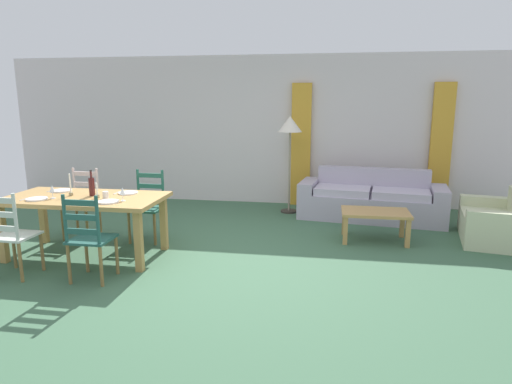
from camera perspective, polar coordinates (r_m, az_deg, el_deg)
The scene contains 27 objects.
ground_plane at distance 5.33m, azimuth -5.90°, elevation -9.10°, with size 9.60×9.60×0.02m, color #3C6246.
wall_far at distance 8.23m, azimuth -0.01°, elevation 8.02°, with size 9.60×0.16×2.70m, color silver.
curtain_panel_left at distance 8.01m, azimuth 5.86°, elevation 6.07°, with size 0.35×0.08×2.20m, color gold.
curtain_panel_right at distance 8.22m, azimuth 22.87°, elevation 5.36°, with size 0.35×0.08×2.20m, color gold.
dining_table at distance 5.71m, azimuth -21.41°, elevation -1.40°, with size 1.90×0.96×0.75m.
dining_chair_near_left at distance 5.40m, azimuth -29.26°, elevation -4.84°, with size 0.43×0.41×0.96m.
dining_chair_near_right at distance 4.92m, azimuth -20.89°, elevation -5.59°, with size 0.42×0.40×0.96m.
dining_chair_far_left at distance 6.59m, azimuth -21.63°, elevation -1.39°, with size 0.42×0.40×0.96m.
dining_chair_far_right at distance 6.17m, azimuth -13.89°, elevation -1.75°, with size 0.42×0.40×0.96m.
dinner_plate_near_left at distance 5.73m, azimuth -26.62°, elevation -0.81°, with size 0.24×0.24×0.02m, color white.
fork_near_left at distance 5.82m, azimuth -27.81°, elevation -0.80°, with size 0.02×0.17×0.01m, color silver.
dinner_plate_near_right at distance 5.25m, azimuth -18.64°, elevation -1.20°, with size 0.24×0.24×0.02m, color white.
fork_near_right at distance 5.33m, azimuth -20.06°, elevation -1.20°, with size 0.02×0.17×0.01m, color silver.
dinner_plate_far_left at distance 6.13m, azimuth -23.92°, elevation 0.18°, with size 0.24×0.24×0.02m, color white.
fork_far_left at distance 6.21m, azimuth -25.07°, elevation 0.17°, with size 0.02×0.17×0.01m, color silver.
dinner_plate_far_right at distance 5.69m, azimuth -16.31°, elevation -0.11°, with size 0.24×0.24×0.02m, color white.
fork_far_right at distance 5.76m, azimuth -17.65°, elevation -0.12°, with size 0.02×0.17×0.01m, color silver.
wine_bottle at distance 5.68m, azimuth -20.58°, elevation 0.71°, with size 0.07×0.07×0.32m.
wine_glass_near_left at distance 5.70m, azimuth -24.98°, elevation 0.33°, with size 0.06×0.06×0.16m.
wine_glass_near_right at distance 5.26m, azimuth -16.97°, elevation 0.06°, with size 0.06×0.06×0.16m.
coffee_cup_primary at distance 5.45m, azimuth -18.97°, elevation -0.40°, with size 0.07×0.07×0.09m, color silver.
candle_tall at distance 5.78m, azimuth -22.97°, elevation 0.32°, with size 0.05×0.05×0.27m.
candle_short at distance 5.54m, azimuth -19.94°, elevation -0.23°, with size 0.05×0.05×0.18m.
couch at distance 7.38m, azimuth 14.75°, elevation -1.11°, with size 2.37×1.11×0.80m.
coffee_table at distance 6.18m, azimuth 15.24°, elevation -2.98°, with size 0.90×0.56×0.42m.
armchair_upholstered at distance 6.81m, azimuth 29.09°, elevation -3.64°, with size 1.01×1.29×0.72m.
standing_lamp at distance 7.40m, azimuth 4.44°, elevation 8.04°, with size 0.40×0.40×1.64m.
Camera 1 is at (1.34, -4.80, 1.87)m, focal length 30.75 mm.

